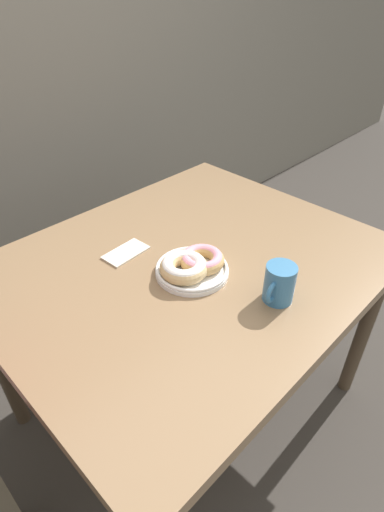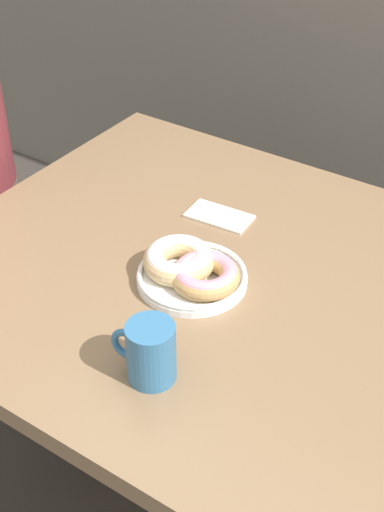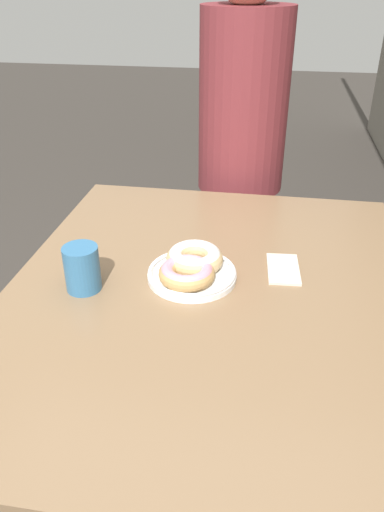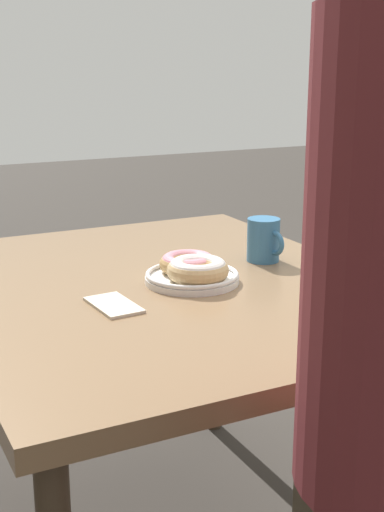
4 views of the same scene
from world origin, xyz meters
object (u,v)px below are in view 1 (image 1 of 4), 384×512
(dining_table, at_px, (189,278))
(napkin, at_px, (126,253))
(coffee_mug, at_px, (279,284))
(donut_plate, at_px, (192,265))

(dining_table, distance_m, napkin, 0.21)
(coffee_mug, distance_m, napkin, 0.47)
(coffee_mug, height_order, napkin, coffee_mug)
(dining_table, xyz_separation_m, coffee_mug, (0.04, -0.28, 0.12))
(coffee_mug, xyz_separation_m, napkin, (-0.15, 0.44, -0.05))
(coffee_mug, bearing_deg, dining_table, 97.61)
(donut_plate, xyz_separation_m, coffee_mug, (0.08, -0.23, 0.02))
(donut_plate, height_order, coffee_mug, coffee_mug)
(donut_plate, relative_size, napkin, 1.62)
(donut_plate, distance_m, napkin, 0.22)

